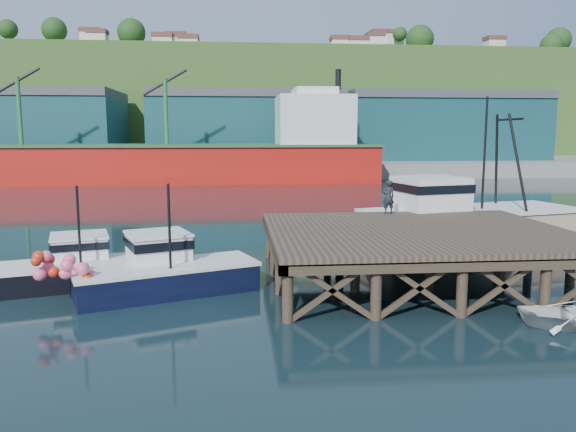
{
  "coord_description": "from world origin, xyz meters",
  "views": [
    {
      "loc": [
        -1.8,
        -21.77,
        5.94
      ],
      "look_at": [
        0.45,
        2.0,
        2.42
      ],
      "focal_mm": 35.0,
      "sensor_mm": 36.0,
      "label": 1
    }
  ],
  "objects": [
    {
      "name": "ground",
      "position": [
        0.0,
        0.0,
        0.0
      ],
      "size": [
        300.0,
        300.0,
        0.0
      ],
      "primitive_type": "plane",
      "color": "black",
      "rests_on": "ground"
    },
    {
      "name": "wharf",
      "position": [
        5.5,
        -0.19,
        1.94
      ],
      "size": [
        12.0,
        10.0,
        2.62
      ],
      "color": "brown",
      "rests_on": "ground"
    },
    {
      "name": "far_quay",
      "position": [
        0.0,
        70.0,
        1.0
      ],
      "size": [
        160.0,
        40.0,
        2.0
      ],
      "primitive_type": "cube",
      "color": "gray",
      "rests_on": "ground"
    },
    {
      "name": "warehouse_left",
      "position": [
        -35.0,
        65.0,
        6.5
      ],
      "size": [
        32.0,
        16.0,
        9.0
      ],
      "primitive_type": "cube",
      "color": "#194853",
      "rests_on": "far_quay"
    },
    {
      "name": "warehouse_mid",
      "position": [
        0.0,
        65.0,
        6.5
      ],
      "size": [
        28.0,
        16.0,
        9.0
      ],
      "primitive_type": "cube",
      "color": "#194853",
      "rests_on": "far_quay"
    },
    {
      "name": "warehouse_right",
      "position": [
        30.0,
        65.0,
        6.5
      ],
      "size": [
        30.0,
        16.0,
        9.0
      ],
      "primitive_type": "cube",
      "color": "#194853",
      "rests_on": "far_quay"
    },
    {
      "name": "cargo_ship",
      "position": [
        -8.46,
        48.0,
        3.31
      ],
      "size": [
        55.5,
        10.0,
        13.75
      ],
      "color": "red",
      "rests_on": "ground"
    },
    {
      "name": "hillside",
      "position": [
        0.0,
        100.0,
        11.0
      ],
      "size": [
        220.0,
        50.0,
        22.0
      ],
      "primitive_type": "cube",
      "color": "#2D511E",
      "rests_on": "ground"
    },
    {
      "name": "boat_navy",
      "position": [
        -4.51,
        -0.77,
        0.84
      ],
      "size": [
        7.13,
        4.89,
        4.19
      ],
      "rotation": [
        0.0,
        0.0,
        0.36
      ],
      "color": "black",
      "rests_on": "ground"
    },
    {
      "name": "boat_black",
      "position": [
        -7.97,
        0.68,
        0.74
      ],
      "size": [
        6.89,
        5.71,
        4.01
      ],
      "rotation": [
        0.0,
        0.0,
        0.27
      ],
      "color": "black",
      "rests_on": "ground"
    },
    {
      "name": "trawler",
      "position": [
        10.38,
        6.5,
        1.61
      ],
      "size": [
        12.34,
        6.74,
        7.83
      ],
      "rotation": [
        0.0,
        0.0,
        0.23
      ],
      "color": "tan",
      "rests_on": "ground"
    },
    {
      "name": "dockworker",
      "position": [
        5.5,
        4.33,
        2.94
      ],
      "size": [
        0.62,
        0.43,
        1.62
      ],
      "primitive_type": "imported",
      "rotation": [
        0.0,
        0.0,
        3.22
      ],
      "color": "black",
      "rests_on": "wharf"
    }
  ]
}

